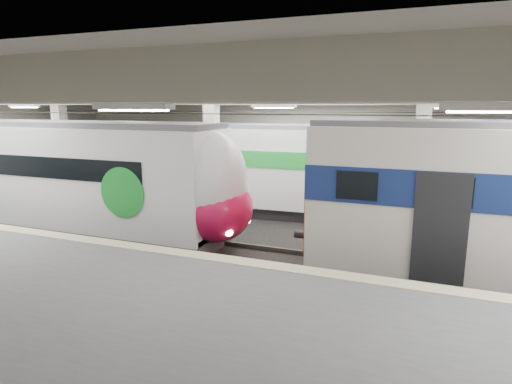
% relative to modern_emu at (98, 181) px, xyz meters
% --- Properties ---
extents(station_hall, '(36.00, 24.00, 5.75)m').
position_rel_modern_emu_xyz_m(station_hall, '(6.33, -1.74, 1.09)').
color(station_hall, black).
rests_on(station_hall, ground).
extents(modern_emu, '(13.55, 2.80, 4.38)m').
position_rel_modern_emu_xyz_m(modern_emu, '(0.00, 0.00, 0.00)').
color(modern_emu, white).
rests_on(modern_emu, ground).
extents(far_train, '(12.94, 3.23, 4.14)m').
position_rel_modern_emu_xyz_m(far_train, '(1.04, 5.50, -0.01)').
color(far_train, white).
rests_on(far_train, ground).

